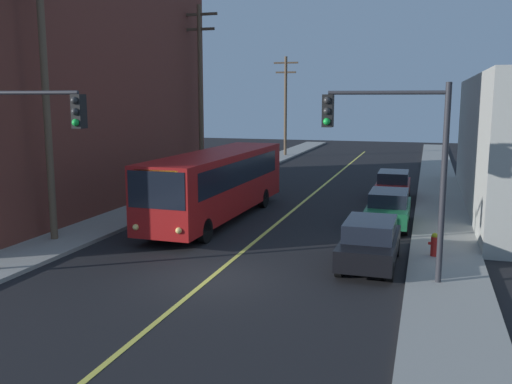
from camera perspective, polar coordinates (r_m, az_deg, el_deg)
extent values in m
plane|color=black|center=(18.15, -4.66, -8.74)|extent=(120.00, 120.00, 0.00)
cube|color=gray|center=(29.91, -10.50, -1.43)|extent=(2.50, 90.00, 0.15)
cube|color=gray|center=(26.60, 18.46, -3.13)|extent=(2.50, 90.00, 0.15)
cube|color=#D8CC4C|center=(32.16, 5.27, -0.67)|extent=(0.16, 60.00, 0.01)
cube|color=brown|center=(32.43, -21.26, 10.85)|extent=(10.00, 21.35, 13.57)
cube|color=black|center=(29.90, -13.17, 1.44)|extent=(0.06, 14.94, 1.30)
cube|color=black|center=(29.63, -13.40, 7.57)|extent=(0.06, 14.94, 1.30)
cube|color=black|center=(29.71, -13.65, 13.75)|extent=(0.06, 14.94, 1.30)
cube|color=black|center=(31.78, 20.74, 1.54)|extent=(0.06, 14.93, 1.30)
cube|color=black|center=(31.53, 21.08, 7.30)|extent=(0.06, 14.93, 1.30)
cube|color=maroon|center=(26.27, -3.90, 1.07)|extent=(2.82, 12.05, 2.75)
cube|color=black|center=(20.84, -10.14, 0.19)|extent=(2.35, 0.13, 1.40)
cube|color=black|center=(31.76, 0.18, 3.70)|extent=(2.30, 0.13, 1.10)
cube|color=black|center=(26.69, -6.41, 2.31)|extent=(0.29, 10.20, 1.10)
cube|color=black|center=(25.75, -1.32, 2.10)|extent=(0.29, 10.20, 1.10)
cube|color=orange|center=(20.76, -10.17, 1.83)|extent=(1.79, 0.10, 0.30)
sphere|color=#F9D872|center=(21.52, -12.17, -3.52)|extent=(0.24, 0.24, 0.24)
sphere|color=#F9D872|center=(20.69, -7.90, -3.92)|extent=(0.24, 0.24, 0.24)
cylinder|color=black|center=(23.26, -10.36, -3.49)|extent=(0.32, 1.01, 1.00)
cylinder|color=black|center=(22.29, -5.27, -3.95)|extent=(0.32, 1.01, 1.00)
cylinder|color=black|center=(30.10, -3.33, -0.39)|extent=(0.32, 1.01, 1.00)
cylinder|color=black|center=(29.35, 0.75, -0.63)|extent=(0.32, 1.01, 1.00)
cube|color=black|center=(19.55, 11.52, -5.51)|extent=(1.83, 4.41, 0.70)
cube|color=black|center=(19.39, 11.58, -3.66)|extent=(1.64, 2.48, 0.60)
cylinder|color=black|center=(18.31, 8.46, -7.60)|extent=(0.22, 0.64, 0.64)
cylinder|color=black|center=(18.15, 13.50, -7.92)|extent=(0.22, 0.64, 0.64)
cylinder|color=black|center=(21.17, 9.76, -5.28)|extent=(0.22, 0.64, 0.64)
cylinder|color=black|center=(21.03, 14.10, -5.53)|extent=(0.22, 0.64, 0.64)
cube|color=#196038|center=(25.69, 13.34, -1.97)|extent=(1.82, 4.41, 0.70)
cube|color=black|center=(25.57, 13.40, -0.55)|extent=(1.63, 2.47, 0.60)
cylinder|color=black|center=(24.36, 11.21, -3.36)|extent=(0.22, 0.64, 0.64)
cylinder|color=black|center=(24.27, 14.97, -3.56)|extent=(0.22, 0.64, 0.64)
cylinder|color=black|center=(27.28, 11.84, -2.00)|extent=(0.22, 0.64, 0.64)
cylinder|color=black|center=(27.20, 15.20, -2.17)|extent=(0.22, 0.64, 0.64)
cube|color=maroon|center=(32.54, 13.79, 0.40)|extent=(1.84, 4.42, 0.70)
cube|color=black|center=(32.45, 13.84, 1.53)|extent=(1.64, 2.48, 0.60)
cylinder|color=black|center=(31.17, 12.16, -0.59)|extent=(0.23, 0.64, 0.64)
cylinder|color=black|center=(31.10, 15.10, -0.73)|extent=(0.23, 0.64, 0.64)
cylinder|color=black|center=(34.12, 12.56, 0.27)|extent=(0.23, 0.64, 0.64)
cylinder|color=black|center=(34.05, 15.24, 0.14)|extent=(0.23, 0.64, 0.64)
cylinder|color=brown|center=(23.15, -20.63, 8.79)|extent=(0.28, 0.28, 10.95)
cylinder|color=brown|center=(36.52, -5.69, 9.70)|extent=(0.28, 0.28, 11.33)
cube|color=#4C3D2D|center=(36.89, -5.82, 17.58)|extent=(2.40, 0.16, 0.16)
cube|color=#4C3D2D|center=(36.77, -5.80, 16.19)|extent=(2.00, 0.16, 0.16)
cylinder|color=brown|center=(55.23, 3.03, 8.72)|extent=(0.28, 0.28, 9.51)
cube|color=#4C3D2D|center=(55.33, 3.07, 13.03)|extent=(2.40, 0.16, 0.16)
cube|color=#4C3D2D|center=(55.28, 3.06, 12.09)|extent=(2.00, 0.16, 0.16)
cylinder|color=#2D2D33|center=(18.49, -22.23, 9.36)|extent=(3.50, 0.12, 0.12)
cube|color=black|center=(17.45, -17.62, 7.84)|extent=(0.32, 0.36, 1.00)
sphere|color=#2D2D2D|center=(17.29, -18.03, 8.87)|extent=(0.22, 0.22, 0.22)
sphere|color=#2D2D2D|center=(17.29, -17.98, 7.81)|extent=(0.22, 0.22, 0.22)
sphere|color=green|center=(17.30, -17.92, 6.75)|extent=(0.22, 0.22, 0.22)
cylinder|color=#2D2D33|center=(17.48, 18.57, 0.71)|extent=(0.18, 0.18, 6.00)
cylinder|color=#2D2D33|center=(17.33, 13.18, 9.85)|extent=(3.50, 0.12, 0.12)
cube|color=black|center=(17.55, 7.35, 8.21)|extent=(0.32, 0.36, 1.00)
sphere|color=#2D2D2D|center=(17.36, 7.27, 9.26)|extent=(0.22, 0.22, 0.22)
sphere|color=#2D2D2D|center=(17.36, 7.24, 8.20)|extent=(0.22, 0.22, 0.22)
sphere|color=green|center=(17.37, 7.22, 7.15)|extent=(0.22, 0.22, 0.22)
cylinder|color=red|center=(20.88, 17.74, -5.30)|extent=(0.26, 0.26, 0.70)
sphere|color=gold|center=(20.79, 17.79, -4.31)|extent=(0.24, 0.24, 0.24)
cylinder|color=red|center=(20.85, 17.31, -5.01)|extent=(0.12, 0.10, 0.10)
cylinder|color=red|center=(20.86, 18.19, -5.05)|extent=(0.12, 0.10, 0.10)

